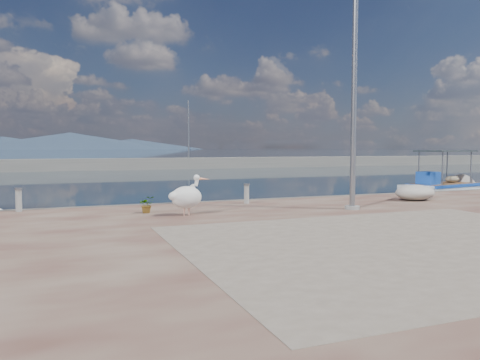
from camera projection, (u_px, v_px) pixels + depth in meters
name	position (u px, v px, depth m)	size (l,w,h in m)	color
ground	(295.00, 242.00, 11.60)	(1400.00, 1400.00, 0.00)	#162635
quay_patch	(414.00, 242.00, 9.14)	(9.00, 7.00, 0.01)	gray
breakwater	(114.00, 164.00, 48.74)	(120.00, 2.20, 7.50)	gray
mountains	(66.00, 142.00, 616.83)	(370.00, 280.00, 22.00)	#28384C
boat_right	(444.00, 190.00, 23.74)	(5.58, 2.74, 2.57)	white
pelican	(187.00, 196.00, 12.67)	(1.15, 0.61, 1.11)	tan
lamp_post	(353.00, 98.00, 13.80)	(0.44, 0.96, 7.00)	gray
bollard_near	(247.00, 193.00, 15.40)	(0.22, 0.22, 0.66)	gray
bollard_far	(19.00, 199.00, 13.45)	(0.23, 0.23, 0.69)	gray
potted_plant	(147.00, 204.00, 13.19)	(0.43, 0.37, 0.48)	#33722D
net_pile_d	(415.00, 192.00, 16.34)	(1.46, 1.09, 0.55)	beige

